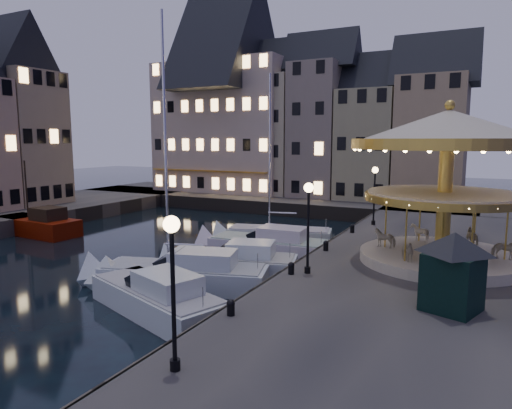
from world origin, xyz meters
The scene contains 28 objects.
ground centered at (0.00, 0.00, 0.00)m, with size 160.00×160.00×0.00m, color black.
quay_east centered at (14.00, 6.00, 0.65)m, with size 16.00×56.00×1.30m, color #474442.
quay_north centered at (-8.00, 28.00, 0.65)m, with size 44.00×12.00×1.30m, color #474442.
quaywall_e centered at (6.00, 6.00, 0.65)m, with size 0.15×44.00×1.30m, color #47423A.
quaywall_n centered at (-6.00, 22.00, 0.65)m, with size 48.00×0.15×1.30m, color #47423A.
streetlamp_a centered at (7.20, -9.00, 4.02)m, with size 0.44×0.44×4.17m.
streetlamp_b centered at (7.20, 1.00, 4.02)m, with size 0.44×0.44×4.17m.
streetlamp_c centered at (7.20, 14.50, 4.02)m, with size 0.44×0.44×4.17m.
bollard_a centered at (6.60, -5.00, 1.60)m, with size 0.30×0.30×0.57m.
bollard_b centered at (6.60, 0.50, 1.60)m, with size 0.30×0.30×0.57m.
bollard_c centered at (6.60, 5.50, 1.60)m, with size 0.30×0.30×0.57m.
bollard_d centered at (6.60, 11.00, 1.60)m, with size 0.30×0.30×0.57m.
townhouse_na centered at (-19.50, 30.00, 7.78)m, with size 5.50×8.00×12.80m.
townhouse_nb centered at (-14.05, 30.00, 8.28)m, with size 6.16×8.00×13.80m.
townhouse_nc centered at (-8.00, 30.00, 8.78)m, with size 6.82×8.00×14.80m.
townhouse_nd centered at (-2.25, 30.00, 9.28)m, with size 5.50×8.00×15.80m.
townhouse_ne centered at (3.20, 30.00, 7.78)m, with size 6.16×8.00×12.80m.
townhouse_nf centered at (9.25, 30.00, 8.28)m, with size 6.82×8.00×13.80m.
townhouse_wc centered at (-26.00, 10.95, 8.48)m, with size 8.80×5.50×14.20m.
hotel_corner centered at (-14.00, 30.00, 9.78)m, with size 17.60×9.00×16.80m.
motorboat_b centered at (1.63, -3.27, 0.64)m, with size 8.34×4.97×2.15m.
motorboat_c centered at (0.71, -0.22, 0.68)m, with size 9.30×4.87×12.42m.
motorboat_d centered at (2.09, 2.71, 0.64)m, with size 7.47×4.22×2.15m.
motorboat_e centered at (1.77, 7.48, 0.64)m, with size 8.67×3.04×2.15m.
motorboat_f centered at (0.79, 10.85, 0.53)m, with size 8.37×4.04×11.12m.
red_fishing_boat centered at (-16.82, 5.38, 0.70)m, with size 7.71×3.04×5.97m.
carousel centered at (12.52, 5.74, 6.54)m, with size 9.10×9.10×7.96m.
ticket_kiosk centered at (13.43, -1.01, 3.23)m, with size 2.77×2.77×3.24m.
Camera 1 is at (14.27, -18.19, 7.38)m, focal length 32.00 mm.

